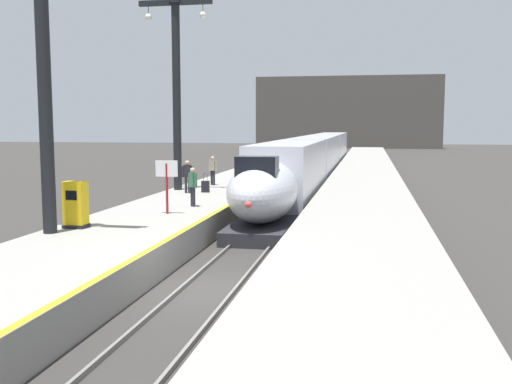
{
  "coord_description": "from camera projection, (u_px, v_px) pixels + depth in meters",
  "views": [
    {
      "loc": [
        4.28,
        -15.46,
        4.56
      ],
      "look_at": [
        -0.28,
        8.41,
        1.8
      ],
      "focal_mm": 41.51,
      "sensor_mm": 36.0,
      "label": 1
    }
  ],
  "objects": [
    {
      "name": "passenger_far_waiting",
      "position": [
        213.0,
        168.0,
        34.62
      ],
      "size": [
        0.53,
        0.35,
        1.69
      ],
      "color": "#23232D",
      "rests_on": "platform_left"
    },
    {
      "name": "departure_info_board",
      "position": [
        167.0,
        176.0,
        23.35
      ],
      "size": [
        0.9,
        0.1,
        2.12
      ],
      "color": "maroon",
      "rests_on": "platform_left"
    },
    {
      "name": "platform_left_safety_stripe",
      "position": [
        279.0,
        176.0,
        40.77
      ],
      "size": [
        0.2,
        107.8,
        0.01
      ],
      "primitive_type": "cube",
      "color": "yellow",
      "rests_on": "platform_left"
    },
    {
      "name": "station_column_mid",
      "position": [
        176.0,
        77.0,
        31.53
      ],
      "size": [
        4.0,
        0.68,
        10.17
      ],
      "color": "black",
      "rests_on": "platform_left"
    },
    {
      "name": "ground_plane",
      "position": [
        209.0,
        290.0,
        16.4
      ],
      "size": [
        260.0,
        260.0,
        0.0
      ],
      "primitive_type": "plane",
      "color": "#33302D"
    },
    {
      "name": "station_column_near",
      "position": [
        44.0,
        42.0,
        18.62
      ],
      "size": [
        4.0,
        0.68,
        10.06
      ],
      "color": "black",
      "rests_on": "platform_left"
    },
    {
      "name": "platform_left",
      "position": [
        247.0,
        183.0,
        41.26
      ],
      "size": [
        4.8,
        110.0,
        1.05
      ],
      "primitive_type": "cube",
      "color": "gray",
      "rests_on": "ground"
    },
    {
      "name": "rail_main_left",
      "position": [
        298.0,
        187.0,
        43.38
      ],
      "size": [
        0.08,
        110.0,
        0.12
      ],
      "primitive_type": "cube",
      "color": "slate",
      "rests_on": "ground"
    },
    {
      "name": "ticket_machine_yellow",
      "position": [
        76.0,
        206.0,
        20.24
      ],
      "size": [
        0.76,
        0.62,
        1.6
      ],
      "color": "yellow",
      "rests_on": "platform_left"
    },
    {
      "name": "rolling_suitcase",
      "position": [
        205.0,
        187.0,
        30.91
      ],
      "size": [
        0.4,
        0.22,
        0.98
      ],
      "color": "black",
      "rests_on": "platform_left"
    },
    {
      "name": "rail_main_right",
      "position": [
        319.0,
        187.0,
        43.1
      ],
      "size": [
        0.08,
        110.0,
        0.12
      ],
      "primitive_type": "cube",
      "color": "slate",
      "rests_on": "ground"
    },
    {
      "name": "platform_right",
      "position": [
        365.0,
        185.0,
        39.75
      ],
      "size": [
        4.8,
        110.0,
        1.05
      ],
      "primitive_type": "cube",
      "color": "gray",
      "rests_on": "ground"
    },
    {
      "name": "terminus_back_wall",
      "position": [
        347.0,
        112.0,
        115.16
      ],
      "size": [
        36.0,
        2.0,
        14.0
      ],
      "primitive_type": "cube",
      "color": "#4C4742",
      "rests_on": "ground"
    },
    {
      "name": "highspeed_train_main",
      "position": [
        315.0,
        157.0,
        48.32
      ],
      "size": [
        2.92,
        56.38,
        3.6
      ],
      "color": "silver",
      "rests_on": "ground"
    },
    {
      "name": "passenger_mid_platform",
      "position": [
        193.0,
        184.0,
        25.49
      ],
      "size": [
        0.43,
        0.43,
        1.69
      ],
      "color": "#23232D",
      "rests_on": "platform_left"
    },
    {
      "name": "passenger_near_edge",
      "position": [
        187.0,
        174.0,
        30.48
      ],
      "size": [
        0.57,
        0.25,
        1.69
      ],
      "color": "#23232D",
      "rests_on": "platform_left"
    }
  ]
}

